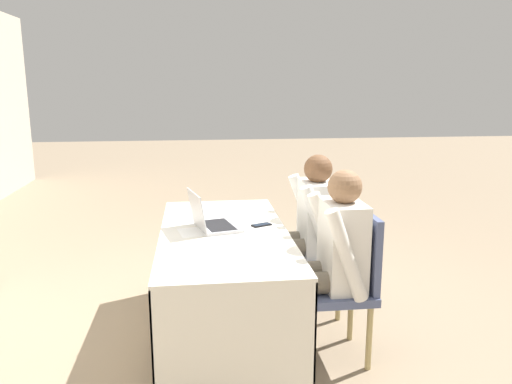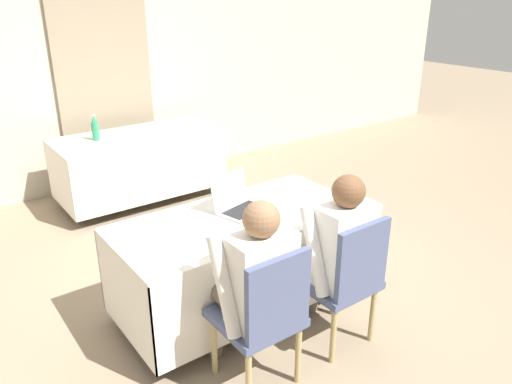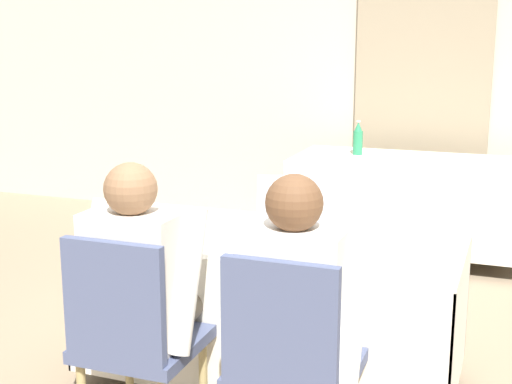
% 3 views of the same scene
% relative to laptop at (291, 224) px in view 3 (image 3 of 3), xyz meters
% --- Properties ---
extents(ground_plane, '(24.00, 24.00, 0.00)m').
position_rel_laptop_xyz_m(ground_plane, '(-0.07, -0.07, -0.78)').
color(ground_plane, gray).
extents(wall_back, '(12.00, 0.06, 2.70)m').
position_rel_laptop_xyz_m(wall_back, '(-0.07, 2.94, 0.57)').
color(wall_back, beige).
rests_on(wall_back, ground_plane).
extents(curtain_panel, '(1.07, 0.04, 2.65)m').
position_rel_laptop_xyz_m(curtain_panel, '(0.18, 2.88, 0.55)').
color(curtain_panel, gray).
rests_on(curtain_panel, ground_plane).
extents(conference_table_near, '(1.69, 0.80, 0.73)m').
position_rel_laptop_xyz_m(conference_table_near, '(-0.07, -0.07, -0.22)').
color(conference_table_near, white).
rests_on(conference_table_near, ground_plane).
extents(conference_table_far, '(1.69, 0.80, 0.73)m').
position_rel_laptop_xyz_m(conference_table_far, '(0.21, 2.21, -0.22)').
color(conference_table_far, white).
rests_on(conference_table_far, ground_plane).
extents(laptop, '(0.39, 0.36, 0.25)m').
position_rel_laptop_xyz_m(laptop, '(0.00, 0.00, 0.00)').
color(laptop, '#B7B7BC').
rests_on(laptop, conference_table_near).
extents(cell_phone, '(0.11, 0.14, 0.01)m').
position_rel_laptop_xyz_m(cell_phone, '(0.03, -0.33, -0.04)').
color(cell_phone, black).
rests_on(cell_phone, conference_table_near).
extents(paper_beside_laptop, '(0.30, 0.35, 0.00)m').
position_rel_laptop_xyz_m(paper_beside_laptop, '(0.15, -0.02, -0.05)').
color(paper_beside_laptop, white).
rests_on(paper_beside_laptop, conference_table_near).
extents(paper_centre_table, '(0.27, 0.33, 0.00)m').
position_rel_laptop_xyz_m(paper_centre_table, '(-0.05, 0.06, -0.05)').
color(paper_centre_table, white).
rests_on(paper_centre_table, conference_table_near).
extents(water_bottle, '(0.07, 0.07, 0.26)m').
position_rel_laptop_xyz_m(water_bottle, '(-0.19, 2.27, 0.07)').
color(water_bottle, '#288456').
rests_on(water_bottle, conference_table_far).
extents(chair_near_left, '(0.44, 0.44, 0.90)m').
position_rel_laptop_xyz_m(chair_near_left, '(-0.38, -0.78, -0.28)').
color(chair_near_left, tan).
rests_on(chair_near_left, ground_plane).
extents(chair_near_right, '(0.44, 0.44, 0.90)m').
position_rel_laptop_xyz_m(chair_near_right, '(0.25, -0.78, -0.28)').
color(chair_near_right, tan).
rests_on(chair_near_right, ground_plane).
extents(person_checkered_shirt, '(0.50, 0.52, 1.16)m').
position_rel_laptop_xyz_m(person_checkered_shirt, '(-0.38, -0.68, -0.12)').
color(person_checkered_shirt, '#665B4C').
rests_on(person_checkered_shirt, ground_plane).
extents(person_white_shirt, '(0.50, 0.52, 1.16)m').
position_rel_laptop_xyz_m(person_white_shirt, '(0.25, -0.68, -0.12)').
color(person_white_shirt, '#665B4C').
rests_on(person_white_shirt, ground_plane).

